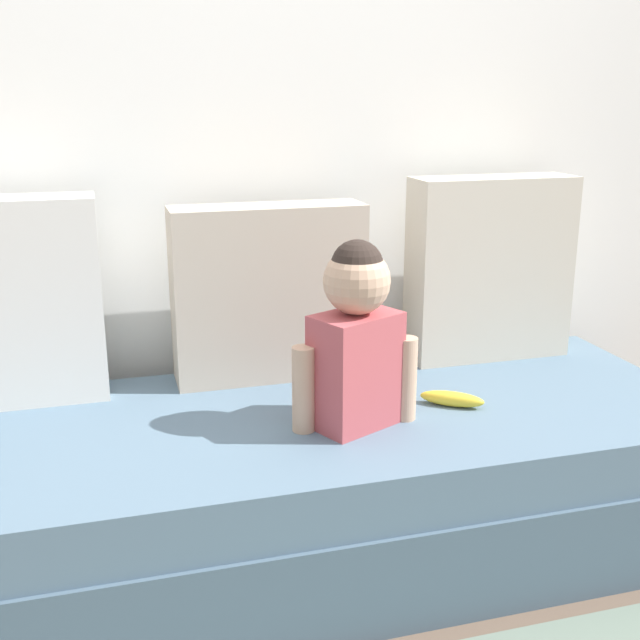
# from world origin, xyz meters

# --- Properties ---
(ground_plane) EXTENTS (12.00, 12.00, 0.00)m
(ground_plane) POSITION_xyz_m (0.00, 0.00, 0.00)
(ground_plane) COLOR brown
(back_wall) EXTENTS (5.44, 0.10, 2.42)m
(back_wall) POSITION_xyz_m (0.00, 0.54, 1.21)
(back_wall) COLOR white
(back_wall) RESTS_ON ground
(couch) EXTENTS (2.24, 0.82, 0.39)m
(couch) POSITION_xyz_m (0.00, 0.00, 0.19)
(couch) COLOR #495F70
(couch) RESTS_ON ground
(throw_pillow_left) EXTENTS (0.47, 0.16, 0.54)m
(throw_pillow_left) POSITION_xyz_m (-0.69, 0.31, 0.67)
(throw_pillow_left) COLOR silver
(throw_pillow_left) RESTS_ON couch
(throw_pillow_center) EXTENTS (0.54, 0.16, 0.50)m
(throw_pillow_center) POSITION_xyz_m (0.00, 0.31, 0.64)
(throw_pillow_center) COLOR #C1B29E
(throw_pillow_center) RESTS_ON couch
(throw_pillow_right) EXTENTS (0.50, 0.16, 0.56)m
(throw_pillow_right) POSITION_xyz_m (0.69, 0.31, 0.67)
(throw_pillow_right) COLOR beige
(throw_pillow_right) RESTS_ON couch
(toddler) EXTENTS (0.32, 0.21, 0.47)m
(toddler) POSITION_xyz_m (0.13, -0.10, 0.63)
(toddler) COLOR #B24C51
(toddler) RESTS_ON couch
(banana) EXTENTS (0.16, 0.13, 0.04)m
(banana) POSITION_xyz_m (0.41, -0.05, 0.41)
(banana) COLOR yellow
(banana) RESTS_ON couch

